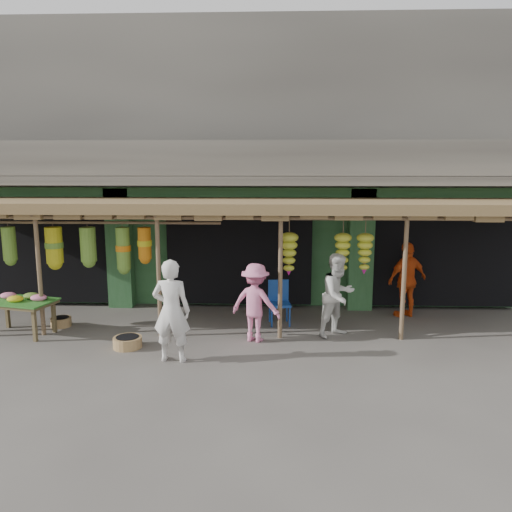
{
  "coord_description": "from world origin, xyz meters",
  "views": [
    {
      "loc": [
        0.88,
        -10.14,
        3.5
      ],
      "look_at": [
        0.46,
        1.0,
        1.51
      ],
      "focal_mm": 35.0,
      "sensor_mm": 36.0,
      "label": 1
    }
  ],
  "objects_px": {
    "flower_table": "(20,302)",
    "person_shopper": "(255,303)",
    "blue_chair": "(279,300)",
    "person_front": "(171,311)",
    "person_right": "(338,295)",
    "person_vendor": "(407,280)"
  },
  "relations": [
    {
      "from": "blue_chair",
      "to": "person_right",
      "type": "height_order",
      "value": "person_right"
    },
    {
      "from": "person_front",
      "to": "person_right",
      "type": "xyz_separation_m",
      "value": [
        3.18,
        1.51,
        -0.07
      ]
    },
    {
      "from": "flower_table",
      "to": "person_shopper",
      "type": "distance_m",
      "value": 4.98
    },
    {
      "from": "flower_table",
      "to": "person_right",
      "type": "xyz_separation_m",
      "value": [
        6.68,
        0.15,
        0.18
      ]
    },
    {
      "from": "person_vendor",
      "to": "person_shopper",
      "type": "height_order",
      "value": "person_vendor"
    },
    {
      "from": "person_front",
      "to": "person_vendor",
      "type": "relative_size",
      "value": 1.06
    },
    {
      "from": "flower_table",
      "to": "person_front",
      "type": "xyz_separation_m",
      "value": [
        3.5,
        -1.36,
        0.25
      ]
    },
    {
      "from": "person_right",
      "to": "person_vendor",
      "type": "relative_size",
      "value": 0.98
    },
    {
      "from": "flower_table",
      "to": "person_vendor",
      "type": "height_order",
      "value": "person_vendor"
    },
    {
      "from": "person_right",
      "to": "person_vendor",
      "type": "bearing_deg",
      "value": 0.46
    },
    {
      "from": "person_front",
      "to": "person_vendor",
      "type": "height_order",
      "value": "person_front"
    },
    {
      "from": "flower_table",
      "to": "person_front",
      "type": "height_order",
      "value": "person_front"
    },
    {
      "from": "flower_table",
      "to": "person_shopper",
      "type": "relative_size",
      "value": 1.0
    },
    {
      "from": "person_shopper",
      "to": "flower_table",
      "type": "bearing_deg",
      "value": 18.81
    },
    {
      "from": "person_vendor",
      "to": "person_right",
      "type": "bearing_deg",
      "value": 13.01
    },
    {
      "from": "blue_chair",
      "to": "person_shopper",
      "type": "bearing_deg",
      "value": -119.86
    },
    {
      "from": "person_front",
      "to": "flower_table",
      "type": "bearing_deg",
      "value": -16.53
    },
    {
      "from": "flower_table",
      "to": "person_shopper",
      "type": "bearing_deg",
      "value": 10.87
    },
    {
      "from": "person_shopper",
      "to": "blue_chair",
      "type": "bearing_deg",
      "value": -90.96
    },
    {
      "from": "flower_table",
      "to": "blue_chair",
      "type": "distance_m",
      "value": 5.55
    },
    {
      "from": "flower_table",
      "to": "blue_chair",
      "type": "bearing_deg",
      "value": 23.46
    },
    {
      "from": "person_front",
      "to": "person_shopper",
      "type": "relative_size",
      "value": 1.18
    }
  ]
}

